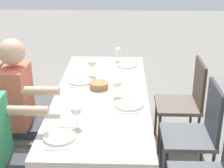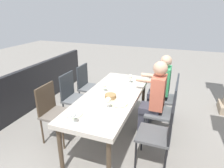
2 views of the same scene
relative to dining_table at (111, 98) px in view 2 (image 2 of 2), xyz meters
name	(u,v)px [view 2 (image 2 of 2)]	position (x,y,z in m)	size (l,w,h in m)	color
ground_plane	(111,135)	(0.00, 0.00, -0.69)	(16.00, 16.00, 0.00)	gray
dining_table	(111,98)	(0.00, 0.00, 0.00)	(2.09, 0.82, 0.75)	beige
chair_west_north	(169,96)	(-0.81, 0.83, -0.17)	(0.44, 0.44, 0.90)	#5B5E61
chair_west_south	(88,84)	(-0.81, -0.83, -0.17)	(0.44, 0.44, 0.92)	#5B5E61
chair_mid_north	(166,109)	(-0.21, 0.83, -0.14)	(0.44, 0.44, 0.96)	#5B5E61
chair_mid_south	(73,95)	(-0.21, -0.83, -0.16)	(0.44, 0.44, 0.93)	#5B5E61
chair_east_north	(161,131)	(0.39, 0.83, -0.16)	(0.44, 0.44, 0.93)	#4F4F50
chair_east_south	(53,109)	(0.39, -0.83, -0.16)	(0.44, 0.44, 0.93)	#6A6158
diner_woman_green	(154,98)	(-0.22, 0.63, 0.01)	(0.35, 0.50, 1.31)	#3F3F4C
diner_man_white	(160,87)	(-0.80, 0.65, -0.01)	(0.35, 0.49, 1.27)	#3F3F4C
patio_railing	(19,95)	(0.00, -1.93, -0.24)	(4.49, 0.10, 0.90)	black
plate_0	(138,80)	(-0.75, 0.24, 0.07)	(0.23, 0.23, 0.02)	white
wine_glass_0	(130,77)	(-0.59, 0.14, 0.18)	(0.08, 0.08, 0.17)	white
fork_0	(139,78)	(-0.90, 0.24, 0.07)	(0.02, 0.17, 0.01)	silver
spoon_0	(136,83)	(-0.60, 0.24, 0.07)	(0.02, 0.17, 0.01)	silver
plate_1	(103,87)	(-0.23, -0.24, 0.07)	(0.25, 0.25, 0.02)	white
wine_glass_1	(104,86)	(-0.06, -0.14, 0.17)	(0.08, 0.08, 0.15)	white
fork_1	(106,84)	(-0.38, -0.24, 0.07)	(0.02, 0.17, 0.01)	silver
spoon_1	(99,91)	(-0.08, -0.24, 0.07)	(0.02, 0.17, 0.01)	silver
plate_2	(119,104)	(0.27, 0.22, 0.07)	(0.24, 0.24, 0.02)	silver
wine_glass_2	(108,100)	(0.43, 0.12, 0.19)	(0.08, 0.08, 0.17)	white
fork_2	(122,100)	(0.12, 0.22, 0.07)	(0.02, 0.17, 0.01)	silver
spoon_2	(116,109)	(0.42, 0.22, 0.07)	(0.02, 0.17, 0.01)	silver
plate_3	(74,114)	(0.74, -0.23, 0.07)	(0.22, 0.22, 0.02)	white
wine_glass_3	(73,115)	(0.91, -0.13, 0.18)	(0.08, 0.08, 0.16)	white
fork_3	(80,109)	(0.59, -0.23, 0.07)	(0.02, 0.17, 0.01)	silver
spoon_3	(68,121)	(0.89, -0.23, 0.07)	(0.02, 0.17, 0.01)	silver
bread_basket	(110,96)	(0.11, 0.03, 0.09)	(0.17, 0.17, 0.06)	#9E7547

